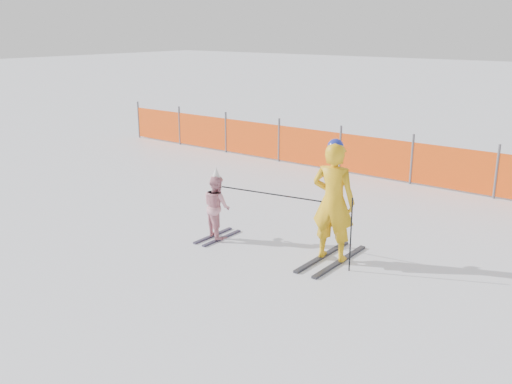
# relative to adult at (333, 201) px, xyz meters

# --- Properties ---
(ground) EXTENTS (120.00, 120.00, 0.00)m
(ground) POSITION_rel_adult_xyz_m (-1.39, -0.76, -1.03)
(ground) COLOR white
(ground) RESTS_ON ground
(adult) EXTENTS (0.78, 1.63, 2.06)m
(adult) POSITION_rel_adult_xyz_m (0.00, 0.00, 0.00)
(adult) COLOR black
(adult) RESTS_ON ground
(child) EXTENTS (0.68, 1.01, 1.35)m
(child) POSITION_rel_adult_xyz_m (-2.21, -0.37, -0.42)
(child) COLOR black
(child) RESTS_ON ground
(ski_poles) EXTENTS (2.55, 0.36, 1.22)m
(ski_poles) POSITION_rel_adult_xyz_m (-0.51, -0.19, -0.18)
(ski_poles) COLOR black
(ski_poles) RESTS_ON ground
(safety_fence) EXTENTS (14.19, 0.06, 1.25)m
(safety_fence) POSITION_rel_adult_xyz_m (-3.82, 5.35, -0.47)
(safety_fence) COLOR #595960
(safety_fence) RESTS_ON ground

